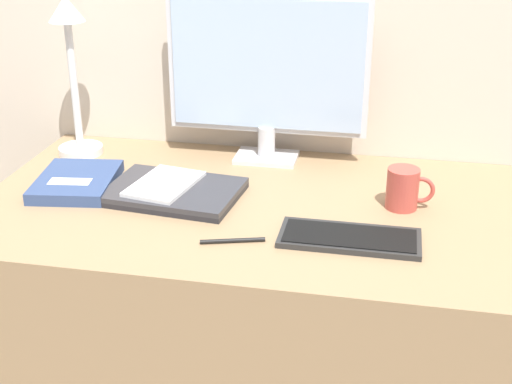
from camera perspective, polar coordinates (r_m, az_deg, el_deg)
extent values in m
cube|color=#997A56|center=(1.79, -0.52, -11.10)|extent=(1.23, 0.71, 0.70)
cube|color=silver|center=(1.86, 0.84, 2.80)|extent=(0.16, 0.11, 0.01)
cylinder|color=silver|center=(1.85, 0.85, 4.09)|extent=(0.04, 0.04, 0.08)
cube|color=silver|center=(1.79, 0.92, 10.16)|extent=(0.51, 0.01, 0.35)
cube|color=#ADC6E5|center=(1.79, 0.87, 10.10)|extent=(0.48, 0.01, 0.32)
cube|color=#282828|center=(1.46, 7.50, -3.67)|extent=(0.29, 0.12, 0.01)
cube|color=black|center=(1.46, 7.50, -3.48)|extent=(0.27, 0.10, 0.00)
cube|color=#232328|center=(1.66, -6.60, -0.17)|extent=(0.32, 0.24, 0.01)
cube|color=#333338|center=(1.65, -6.62, 0.21)|extent=(0.32, 0.24, 0.01)
cube|color=white|center=(1.66, -7.34, 0.65)|extent=(0.16, 0.21, 0.01)
cube|color=silver|center=(1.65, -7.35, 0.81)|extent=(0.12, 0.15, 0.00)
cylinder|color=white|center=(1.96, -13.83, 3.29)|extent=(0.12, 0.12, 0.02)
cylinder|color=white|center=(1.91, -14.34, 8.20)|extent=(0.02, 0.02, 0.33)
cone|color=white|center=(1.86, -14.97, 13.99)|extent=(0.09, 0.09, 0.06)
cube|color=#334775|center=(1.75, -14.16, 0.81)|extent=(0.21, 0.25, 0.03)
cube|color=silver|center=(1.71, -14.67, 0.82)|extent=(0.10, 0.05, 0.00)
cylinder|color=#B7473D|center=(1.61, 11.63, 0.28)|extent=(0.07, 0.07, 0.09)
torus|color=#B7473D|center=(1.61, 13.04, 0.17)|extent=(0.06, 0.01, 0.06)
cylinder|color=black|center=(1.44, -1.91, -3.95)|extent=(0.13, 0.05, 0.01)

